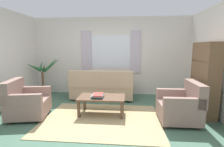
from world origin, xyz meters
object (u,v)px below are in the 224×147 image
Objects in this scene: couch at (102,87)px; potted_plant at (44,80)px; armchair_right at (181,106)px; book_stack_on_table at (98,96)px; armchair_left at (26,102)px; coffee_table at (102,99)px; bookshelf at (203,83)px.

potted_plant is (-2.00, 0.22, 0.15)m from couch.
armchair_right is 2.59× the size of book_stack_on_table.
couch is at bearing -55.48° from armchair_left.
couch is 2.01m from potted_plant.
potted_plant is at bearing -113.99° from armchair_right.
armchair_left and armchair_right have the same top height.
potted_plant is (-0.47, 1.76, 0.17)m from armchair_left.
armchair_left is 1.65m from book_stack_on_table.
armchair_left is at bearing -169.21° from coffee_table.
potted_plant is at bearing -6.40° from couch.
couch is 2.44m from armchair_right.
armchair_left is at bearing -75.16° from potted_plant.
coffee_table is at bearing -99.01° from armchair_right.
book_stack_on_table is 0.20× the size of bookshelf.
armchair_right is 1.86m from book_stack_on_table.
coffee_table is at bearing -33.53° from potted_plant.
armchair_left is at bearing -89.61° from armchair_right.
potted_plant reaches higher than couch.
potted_plant is at bearing 144.20° from book_stack_on_table.
armchair_right is at bearing -99.57° from armchair_left.
couch is 2.78m from bookshelf.
coffee_table is 3.24× the size of book_stack_on_table.
armchair_right is at bearing 142.87° from couch.
potted_plant is at bearing 146.47° from coffee_table.
armchair_right is at bearing -5.81° from book_stack_on_table.
armchair_left reaches higher than book_stack_on_table.
coffee_table is 0.85× the size of potted_plant.
armchair_right is at bearing 127.87° from bookshelf.
couch is 1.94× the size of armchair_left.
armchair_left is 3.47m from armchair_right.
couch is 1.73× the size of coffee_table.
couch is at bearing 98.16° from coffee_table.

